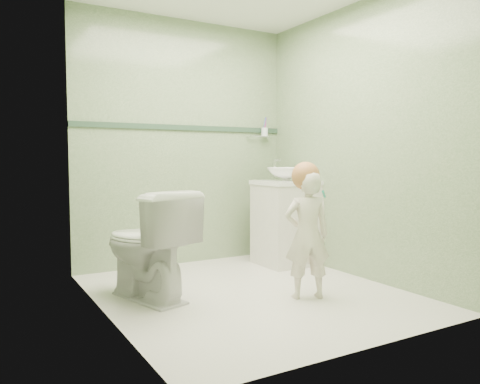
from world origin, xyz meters
TOP-DOWN VIEW (x-y plane):
  - ground at (0.00, 0.00)m, footprint 2.50×2.50m
  - room_shell at (0.00, 0.00)m, footprint 2.50×2.54m
  - trim_stripe at (0.00, 1.24)m, footprint 2.20×0.02m
  - vanity at (0.84, 0.70)m, footprint 0.52×0.50m
  - counter at (0.84, 0.70)m, footprint 0.54×0.52m
  - basin at (0.84, 0.70)m, footprint 0.37×0.37m
  - faucet at (0.84, 0.89)m, footprint 0.03×0.13m
  - cup_holder at (0.89, 1.18)m, footprint 0.26×0.07m
  - toilet at (-0.74, 0.25)m, footprint 0.66×0.90m
  - toddler at (0.31, -0.32)m, footprint 0.41×0.34m
  - hair_cap at (0.31, -0.30)m, footprint 0.21×0.21m
  - teal_toothbrush at (0.33, -0.46)m, footprint 0.11×0.14m

SIDE VIEW (x-z plane):
  - ground at x=0.00m, z-range 0.00..0.00m
  - vanity at x=0.84m, z-range 0.00..0.80m
  - toilet at x=-0.74m, z-range 0.00..0.82m
  - toddler at x=0.31m, z-range 0.00..0.95m
  - teal_toothbrush at x=0.33m, z-range 0.76..0.84m
  - counter at x=0.84m, z-range 0.79..0.83m
  - basin at x=0.84m, z-range 0.83..0.96m
  - hair_cap at x=0.31m, z-range 0.81..1.02m
  - faucet at x=0.84m, z-range 0.88..1.06m
  - room_shell at x=0.00m, z-range 0.00..2.40m
  - cup_holder at x=0.89m, z-range 1.23..1.44m
  - trim_stripe at x=0.00m, z-range 1.33..1.38m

